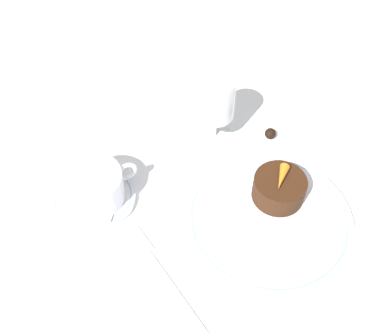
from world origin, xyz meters
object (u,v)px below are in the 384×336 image
at_px(dinner_plate, 268,219).
at_px(fork, 157,265).
at_px(dessert_cake, 279,188).
at_px(wine_glass, 216,102).
at_px(coffee_cup, 93,186).

xyz_separation_m(dinner_plate, fork, (-0.18, 0.01, -0.01)).
xyz_separation_m(fork, dessert_cake, (0.21, 0.01, 0.03)).
bearing_deg(dinner_plate, dessert_cake, 37.15).
bearing_deg(wine_glass, fork, -138.17).
relative_size(wine_glass, dessert_cake, 1.56).
distance_m(coffee_cup, wine_glass, 0.24).
height_order(fork, dessert_cake, dessert_cake).
relative_size(coffee_cup, wine_glass, 0.98).
bearing_deg(coffee_cup, dinner_plate, -37.70).
height_order(dinner_plate, fork, dinner_plate).
bearing_deg(dinner_plate, fork, 175.23).
relative_size(wine_glass, fork, 0.64).
xyz_separation_m(wine_glass, fork, (-0.20, -0.18, -0.08)).
bearing_deg(fork, wine_glass, 41.83).
xyz_separation_m(dinner_plate, dessert_cake, (0.03, 0.03, 0.03)).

